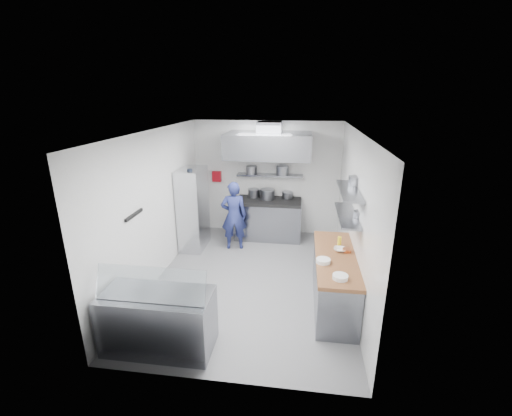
# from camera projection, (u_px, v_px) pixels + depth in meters

# --- Properties ---
(floor) EXTENTS (5.00, 5.00, 0.00)m
(floor) POSITION_uv_depth(u_px,v_px,m) (252.00, 279.00, 6.60)
(floor) COLOR slate
(floor) RESTS_ON ground
(ceiling) EXTENTS (5.00, 5.00, 0.00)m
(ceiling) POSITION_uv_depth(u_px,v_px,m) (251.00, 131.00, 5.71)
(ceiling) COLOR silver
(ceiling) RESTS_ON wall_back
(wall_back) EXTENTS (3.60, 2.80, 0.02)m
(wall_back) POSITION_uv_depth(u_px,v_px,m) (266.00, 178.00, 8.50)
(wall_back) COLOR white
(wall_back) RESTS_ON floor
(wall_front) EXTENTS (3.60, 2.80, 0.02)m
(wall_front) POSITION_uv_depth(u_px,v_px,m) (218.00, 283.00, 3.81)
(wall_front) COLOR white
(wall_front) RESTS_ON floor
(wall_left) EXTENTS (2.80, 5.00, 0.02)m
(wall_left) POSITION_uv_depth(u_px,v_px,m) (156.00, 206.00, 6.39)
(wall_left) COLOR white
(wall_left) RESTS_ON floor
(wall_right) EXTENTS (2.80, 5.00, 0.02)m
(wall_right) POSITION_uv_depth(u_px,v_px,m) (354.00, 215.00, 5.92)
(wall_right) COLOR white
(wall_right) RESTS_ON floor
(gas_range) EXTENTS (1.60, 0.80, 0.90)m
(gas_range) POSITION_uv_depth(u_px,v_px,m) (268.00, 220.00, 8.42)
(gas_range) COLOR gray
(gas_range) RESTS_ON floor
(cooktop) EXTENTS (1.57, 0.78, 0.06)m
(cooktop) POSITION_uv_depth(u_px,v_px,m) (269.00, 201.00, 8.26)
(cooktop) COLOR black
(cooktop) RESTS_ON gas_range
(stock_pot_left) EXTENTS (0.29, 0.29, 0.20)m
(stock_pot_left) POSITION_uv_depth(u_px,v_px,m) (254.00, 193.00, 8.47)
(stock_pot_left) COLOR slate
(stock_pot_left) RESTS_ON cooktop
(stock_pot_mid) EXTENTS (0.36, 0.36, 0.24)m
(stock_pot_mid) POSITION_uv_depth(u_px,v_px,m) (267.00, 194.00, 8.32)
(stock_pot_mid) COLOR slate
(stock_pot_mid) RESTS_ON cooktop
(stock_pot_right) EXTENTS (0.26, 0.26, 0.16)m
(stock_pot_right) POSITION_uv_depth(u_px,v_px,m) (287.00, 195.00, 8.39)
(stock_pot_right) COLOR slate
(stock_pot_right) RESTS_ON cooktop
(over_range_shelf) EXTENTS (1.60, 0.30, 0.04)m
(over_range_shelf) POSITION_uv_depth(u_px,v_px,m) (270.00, 175.00, 8.30)
(over_range_shelf) COLOR gray
(over_range_shelf) RESTS_ON wall_back
(shelf_pot_a) EXTENTS (0.27, 0.27, 0.18)m
(shelf_pot_a) POSITION_uv_depth(u_px,v_px,m) (251.00, 170.00, 8.39)
(shelf_pot_a) COLOR slate
(shelf_pot_a) RESTS_ON over_range_shelf
(shelf_pot_b) EXTENTS (0.30, 0.30, 0.22)m
(shelf_pot_b) POSITION_uv_depth(u_px,v_px,m) (282.00, 170.00, 8.20)
(shelf_pot_b) COLOR slate
(shelf_pot_b) RESTS_ON over_range_shelf
(extractor_hood) EXTENTS (1.90, 1.15, 0.55)m
(extractor_hood) POSITION_uv_depth(u_px,v_px,m) (268.00, 145.00, 7.66)
(extractor_hood) COLOR gray
(extractor_hood) RESTS_ON wall_back
(hood_duct) EXTENTS (0.55, 0.55, 0.24)m
(hood_duct) POSITION_uv_depth(u_px,v_px,m) (270.00, 127.00, 7.75)
(hood_duct) COLOR slate
(hood_duct) RESTS_ON extractor_hood
(red_firebox) EXTENTS (0.22, 0.10, 0.26)m
(red_firebox) POSITION_uv_depth(u_px,v_px,m) (217.00, 176.00, 8.60)
(red_firebox) COLOR #A60D19
(red_firebox) RESTS_ON wall_back
(chef) EXTENTS (0.64, 0.48, 1.58)m
(chef) POSITION_uv_depth(u_px,v_px,m) (234.00, 216.00, 7.70)
(chef) COLOR navy
(chef) RESTS_ON floor
(wire_rack) EXTENTS (0.50, 0.90, 1.85)m
(wire_rack) POSITION_uv_depth(u_px,v_px,m) (193.00, 209.00, 7.72)
(wire_rack) COLOR silver
(wire_rack) RESTS_ON floor
(rack_bin_a) EXTENTS (0.16, 0.20, 0.18)m
(rack_bin_a) POSITION_uv_depth(u_px,v_px,m) (191.00, 217.00, 7.60)
(rack_bin_a) COLOR white
(rack_bin_a) RESTS_ON wire_rack
(rack_bin_b) EXTENTS (0.15, 0.19, 0.17)m
(rack_bin_b) POSITION_uv_depth(u_px,v_px,m) (194.00, 191.00, 7.73)
(rack_bin_b) COLOR yellow
(rack_bin_b) RESTS_ON wire_rack
(rack_jar) EXTENTS (0.11, 0.11, 0.18)m
(rack_jar) POSITION_uv_depth(u_px,v_px,m) (190.00, 173.00, 7.23)
(rack_jar) COLOR black
(rack_jar) RESTS_ON wire_rack
(knife_strip) EXTENTS (0.04, 0.55, 0.05)m
(knife_strip) POSITION_uv_depth(u_px,v_px,m) (134.00, 215.00, 5.49)
(knife_strip) COLOR black
(knife_strip) RESTS_ON wall_left
(prep_counter_base) EXTENTS (0.62, 2.00, 0.84)m
(prep_counter_base) POSITION_uv_depth(u_px,v_px,m) (334.00, 281.00, 5.71)
(prep_counter_base) COLOR gray
(prep_counter_base) RESTS_ON floor
(prep_counter_top) EXTENTS (0.65, 2.04, 0.06)m
(prep_counter_top) POSITION_uv_depth(u_px,v_px,m) (336.00, 257.00, 5.57)
(prep_counter_top) COLOR brown
(prep_counter_top) RESTS_ON prep_counter_base
(plate_stack_a) EXTENTS (0.22, 0.22, 0.06)m
(plate_stack_a) POSITION_uv_depth(u_px,v_px,m) (340.00, 277.00, 4.85)
(plate_stack_a) COLOR white
(plate_stack_a) RESTS_ON prep_counter_top
(plate_stack_b) EXTENTS (0.22, 0.22, 0.06)m
(plate_stack_b) POSITION_uv_depth(u_px,v_px,m) (323.00, 261.00, 5.32)
(plate_stack_b) COLOR white
(plate_stack_b) RESTS_ON prep_counter_top
(copper_pan) EXTENTS (0.15, 0.15, 0.06)m
(copper_pan) POSITION_uv_depth(u_px,v_px,m) (347.00, 250.00, 5.68)
(copper_pan) COLOR #C46637
(copper_pan) RESTS_ON prep_counter_top
(squeeze_bottle) EXTENTS (0.06, 0.06, 0.18)m
(squeeze_bottle) POSITION_uv_depth(u_px,v_px,m) (339.00, 242.00, 5.86)
(squeeze_bottle) COLOR yellow
(squeeze_bottle) RESTS_ON prep_counter_top
(mixing_bowl) EXTENTS (0.22, 0.22, 0.05)m
(mixing_bowl) POSITION_uv_depth(u_px,v_px,m) (340.00, 250.00, 5.71)
(mixing_bowl) COLOR white
(mixing_bowl) RESTS_ON prep_counter_top
(wall_shelf_lower) EXTENTS (0.30, 1.30, 0.04)m
(wall_shelf_lower) POSITION_uv_depth(u_px,v_px,m) (347.00, 215.00, 5.63)
(wall_shelf_lower) COLOR gray
(wall_shelf_lower) RESTS_ON wall_right
(wall_shelf_upper) EXTENTS (0.30, 1.30, 0.04)m
(wall_shelf_upper) POSITION_uv_depth(u_px,v_px,m) (349.00, 191.00, 5.50)
(wall_shelf_upper) COLOR gray
(wall_shelf_upper) RESTS_ON wall_right
(shelf_pot_c) EXTENTS (0.20, 0.20, 0.10)m
(shelf_pot_c) POSITION_uv_depth(u_px,v_px,m) (360.00, 214.00, 5.46)
(shelf_pot_c) COLOR slate
(shelf_pot_c) RESTS_ON wall_shelf_lower
(shelf_pot_d) EXTENTS (0.28, 0.28, 0.14)m
(shelf_pot_d) POSITION_uv_depth(u_px,v_px,m) (357.00, 181.00, 5.76)
(shelf_pot_d) COLOR slate
(shelf_pot_d) RESTS_ON wall_shelf_upper
(display_case) EXTENTS (1.50, 0.70, 0.85)m
(display_case) POSITION_uv_depth(u_px,v_px,m) (159.00, 321.00, 4.72)
(display_case) COLOR gray
(display_case) RESTS_ON floor
(display_glass) EXTENTS (1.47, 0.19, 0.42)m
(display_glass) POSITION_uv_depth(u_px,v_px,m) (150.00, 284.00, 4.40)
(display_glass) COLOR silver
(display_glass) RESTS_ON display_case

